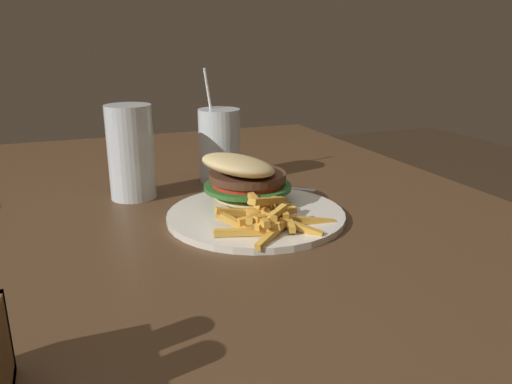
# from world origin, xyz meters

# --- Properties ---
(dining_table) EXTENTS (1.50, 1.36, 0.77)m
(dining_table) POSITION_xyz_m (0.00, 0.00, 0.69)
(dining_table) COLOR #4C331E
(dining_table) RESTS_ON ground_plane
(meal_plate_near) EXTENTS (0.27, 0.27, 0.10)m
(meal_plate_near) POSITION_xyz_m (0.04, -0.25, 0.80)
(meal_plate_near) COLOR silver
(meal_plate_near) RESTS_ON dining_table
(beer_glass) EXTENTS (0.08, 0.08, 0.16)m
(beer_glass) POSITION_xyz_m (0.18, -0.09, 0.84)
(beer_glass) COLOR silver
(beer_glass) RESTS_ON dining_table
(juice_glass) EXTENTS (0.08, 0.08, 0.21)m
(juice_glass) POSITION_xyz_m (0.23, -0.26, 0.83)
(juice_glass) COLOR silver
(juice_glass) RESTS_ON dining_table
(spoon) EXTENTS (0.11, 0.13, 0.01)m
(spoon) POSITION_xyz_m (0.17, -0.31, 0.77)
(spoon) COLOR silver
(spoon) RESTS_ON dining_table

